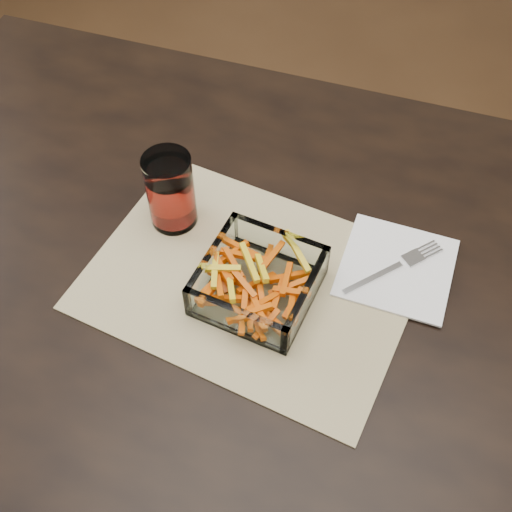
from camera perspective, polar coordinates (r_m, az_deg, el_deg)
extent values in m
plane|color=#331E0F|center=(1.60, 3.68, -18.00)|extent=(4.50, 4.50, 0.00)
cube|color=black|center=(0.93, 6.01, -3.42)|extent=(1.60, 0.90, 0.03)
cylinder|color=black|center=(1.65, -16.60, 6.41)|extent=(0.06, 0.06, 0.72)
cube|color=tan|center=(0.92, -0.53, -2.15)|extent=(0.49, 0.39, 0.00)
cube|color=white|center=(0.91, 0.21, -3.11)|extent=(0.17, 0.17, 0.01)
cube|color=white|center=(0.92, 2.07, 1.07)|extent=(0.15, 0.03, 0.06)
cube|color=white|center=(0.85, -1.81, -5.80)|extent=(0.15, 0.03, 0.06)
cube|color=white|center=(0.90, -3.87, -0.65)|extent=(0.03, 0.15, 0.06)
cube|color=white|center=(0.87, 4.46, -3.85)|extent=(0.03, 0.15, 0.06)
cylinder|color=white|center=(0.95, -7.62, 5.77)|extent=(0.07, 0.07, 0.13)
cylinder|color=#A01E16|center=(0.96, -7.53, 5.21)|extent=(0.06, 0.06, 0.08)
cube|color=white|center=(0.95, 12.39, -0.99)|extent=(0.16, 0.16, 0.00)
cube|color=silver|center=(0.93, 10.33, -1.94)|extent=(0.07, 0.08, 0.00)
cube|color=silver|center=(0.97, 13.78, -0.16)|extent=(0.04, 0.04, 0.00)
cube|color=silver|center=(0.98, 14.85, 0.93)|extent=(0.02, 0.03, 0.00)
cube|color=silver|center=(0.98, 15.07, 0.69)|extent=(0.02, 0.03, 0.00)
cube|color=silver|center=(0.98, 15.29, 0.44)|extent=(0.02, 0.03, 0.00)
cube|color=silver|center=(0.98, 15.51, 0.19)|extent=(0.02, 0.03, 0.00)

